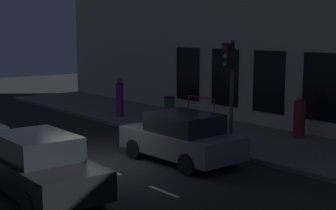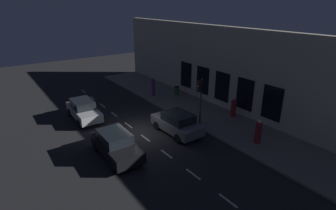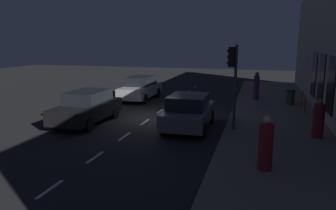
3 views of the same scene
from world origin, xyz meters
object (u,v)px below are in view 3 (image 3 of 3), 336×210
at_px(parked_car_1, 141,88).
at_px(parked_car_2, 87,107).
at_px(parked_car_0, 189,112).
at_px(traffic_light, 233,70).
at_px(trash_bin, 290,97).
at_px(pedestrian_0, 266,145).
at_px(pedestrian_1, 256,87).
at_px(pedestrian_2, 318,120).

distance_m(parked_car_1, parked_car_2, 6.76).
bearing_deg(parked_car_1, parked_car_2, 88.65).
bearing_deg(parked_car_0, parked_car_1, 125.09).
distance_m(traffic_light, parked_car_1, 9.56).
bearing_deg(trash_bin, pedestrian_0, -98.11).
height_order(pedestrian_1, pedestrian_2, pedestrian_1).
height_order(parked_car_0, parked_car_1, same).
xyz_separation_m(parked_car_0, trash_bin, (4.92, 6.58, -0.20)).
height_order(parked_car_0, pedestrian_0, pedestrian_0).
relative_size(traffic_light, parked_car_2, 0.86).
xyz_separation_m(pedestrian_0, trash_bin, (1.58, 11.09, -0.32)).
relative_size(traffic_light, parked_car_1, 0.86).
bearing_deg(trash_bin, pedestrian_1, 149.94).
bearing_deg(pedestrian_2, pedestrian_0, 173.54).
bearing_deg(pedestrian_2, parked_car_1, 76.48).
height_order(parked_car_2, pedestrian_2, pedestrian_2).
height_order(parked_car_1, pedestrian_0, pedestrian_0).
height_order(pedestrian_0, pedestrian_1, pedestrian_1).
bearing_deg(parked_car_0, parked_car_2, -177.24).
bearing_deg(traffic_light, parked_car_2, -178.67).
bearing_deg(pedestrian_2, parked_car_0, 105.50).
height_order(parked_car_0, parked_car_2, same).
distance_m(pedestrian_0, trash_bin, 11.20).
distance_m(parked_car_0, parked_car_2, 4.99).
bearing_deg(pedestrian_2, trash_bin, 24.84).
bearing_deg(parked_car_0, trash_bin, 52.07).
relative_size(parked_car_1, pedestrian_0, 2.57).
bearing_deg(pedestrian_0, trash_bin, 174.27).
xyz_separation_m(pedestrian_2, trash_bin, (-0.49, 7.09, -0.28)).
distance_m(parked_car_2, pedestrian_1, 11.29).
bearing_deg(parked_car_0, pedestrian_1, 68.50).
bearing_deg(pedestrian_1, pedestrian_2, 20.76).
height_order(parked_car_1, pedestrian_1, pedestrian_1).
xyz_separation_m(traffic_light, trash_bin, (2.98, 6.76, -2.16)).
bearing_deg(trash_bin, parked_car_2, -145.05).
height_order(parked_car_1, parked_car_2, same).
distance_m(parked_car_0, pedestrian_2, 5.43).
relative_size(parked_car_1, pedestrian_1, 2.37).
bearing_deg(parked_car_1, pedestrian_1, -168.89).
relative_size(traffic_light, trash_bin, 4.24).
relative_size(parked_car_0, pedestrian_2, 2.61).
bearing_deg(parked_car_0, pedestrian_0, -54.64).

